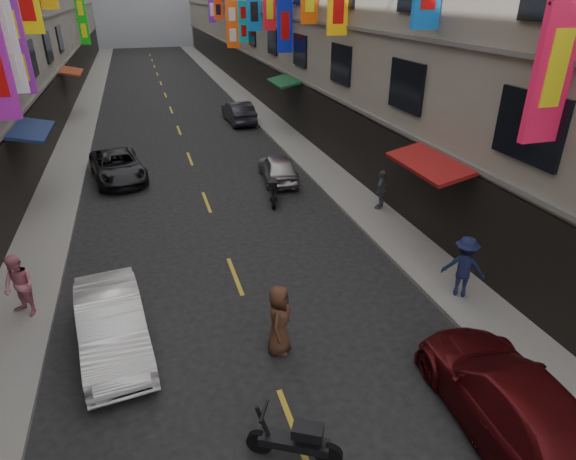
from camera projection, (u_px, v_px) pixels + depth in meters
sidewalk_left at (84, 115)px, 33.64m from camera, size 2.00×90.00×0.12m
sidewalk_right at (251, 104)px, 36.75m from camera, size 2.00×90.00×0.12m
street_awnings at (164, 121)px, 19.85m from camera, size 13.99×35.20×0.41m
lane_markings at (175, 119)px, 32.65m from camera, size 0.12×80.20×0.01m
scooter_crossing at (296, 441)px, 8.73m from camera, size 1.63×0.99×1.14m
scooter_far_right at (273, 192)px, 19.62m from camera, size 0.68×1.78×1.14m
car_left_mid at (112, 324)px, 11.40m from camera, size 1.94×4.35×1.39m
car_left_far at (118, 166)px, 21.91m from camera, size 2.81×4.85×1.27m
car_right_near at (513, 403)px, 9.18m from camera, size 2.46×5.18×1.46m
car_right_mid at (278, 167)px, 21.82m from camera, size 1.80×3.74×1.23m
car_right_far at (239, 112)px, 31.50m from camera, size 1.62×4.26×1.39m
pedestrian_lfar at (19, 286)px, 12.35m from camera, size 1.01×0.99×1.73m
pedestrian_rnear at (464, 267)px, 13.17m from camera, size 1.27×1.18×1.79m
pedestrian_rfar at (382, 190)px, 18.63m from camera, size 1.03×0.98×1.55m
pedestrian_crossing at (279, 320)px, 11.22m from camera, size 0.95×1.06×1.79m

